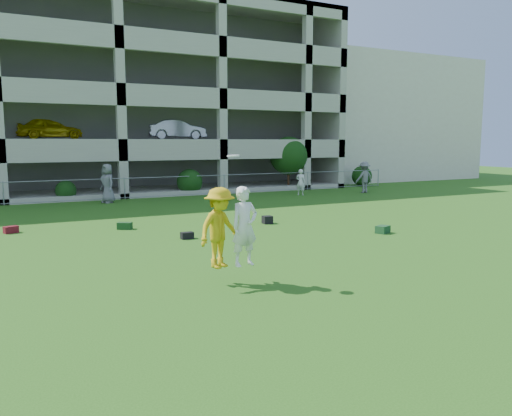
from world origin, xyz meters
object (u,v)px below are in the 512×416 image
bystander_c (108,183)px  bystander_e (301,182)px  crate_d (267,220)px  frisbee_contest (226,227)px  bystander_f (364,177)px  stucco_building (356,121)px  parking_garage (94,100)px

bystander_c → bystander_e: 10.99m
crate_d → frisbee_contest: frisbee_contest is taller
bystander_c → bystander_f: size_ratio=1.05×
bystander_c → crate_d: (4.23, -9.60, -0.86)m
bystander_e → crate_d: bearing=99.5°
stucco_building → parking_garage: 23.02m
bystander_c → bystander_e: bystander_c is taller
stucco_building → parking_garage: bearing=-179.3°
frisbee_contest → bystander_f: bearing=42.8°
stucco_building → bystander_c: size_ratio=7.91×
parking_garage → bystander_f: bearing=-40.4°
bystander_e → frisbee_contest: bearing=101.5°
bystander_c → crate_d: bystander_c is taller
bystander_c → bystander_f: (15.20, -1.95, -0.05)m
bystander_f → parking_garage: size_ratio=0.06×
bystander_f → parking_garage: (-14.04, 11.97, 5.05)m
stucco_building → bystander_c: 26.57m
stucco_building → frisbee_contest: 36.65m
bystander_c → bystander_e: bearing=62.4°
bystander_c → crate_d: 10.53m
stucco_building → bystander_f: stucco_building is taller
bystander_f → frisbee_contest: bearing=40.3°
frisbee_contest → crate_d: bearing=55.4°
bystander_c → parking_garage: parking_garage is taller
bystander_e → bystander_f: 4.34m
bystander_e → crate_d: size_ratio=4.44×
crate_d → frisbee_contest: (-4.76, -6.90, 1.14)m
stucco_building → bystander_e: 18.19m
bystander_e → parking_garage: 15.90m
crate_d → stucco_building: bearing=45.0°
bystander_c → parking_garage: 11.26m
stucco_building → crate_d: size_ratio=45.71×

